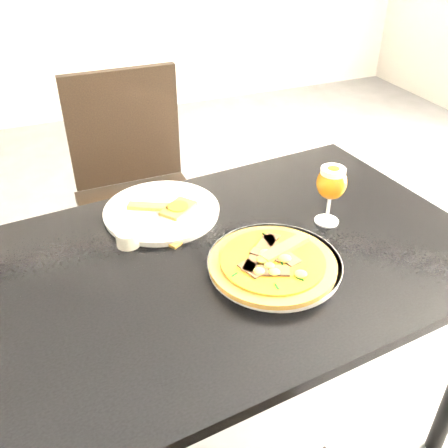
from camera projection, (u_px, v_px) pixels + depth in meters
name	position (u px, v px, depth m)	size (l,w,h in m)	color
ground	(309.00, 409.00, 1.73)	(6.00, 6.00, 0.00)	#57575A
dining_table	(240.00, 279.00, 1.29)	(1.27, 0.91, 0.75)	black
chair_far	(138.00, 192.00, 1.91)	(0.45, 0.45, 0.97)	black
plate_main	(274.00, 264.00, 1.18)	(0.32, 0.32, 0.02)	silver
pizza	(273.00, 262.00, 1.16)	(0.30, 0.30, 0.03)	olive
plate_second	(162.00, 211.00, 1.38)	(0.32, 0.32, 0.02)	silver
crust_scraps	(169.00, 208.00, 1.37)	(0.19, 0.14, 0.01)	olive
loose_crust	(184.00, 237.00, 1.28)	(0.10, 0.02, 0.01)	olive
sauce_cup	(128.00, 237.00, 1.25)	(0.06, 0.06, 0.04)	silver
beer_glass	(332.00, 183.00, 1.28)	(0.08, 0.08, 0.17)	silver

